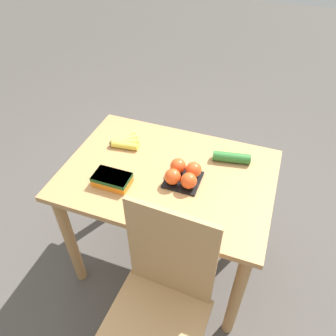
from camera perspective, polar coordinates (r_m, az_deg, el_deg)
ground_plane at (r=2.25m, az=0.00°, el=-15.26°), size 12.00×12.00×0.00m
dining_table at (r=1.75m, az=0.00°, el=-4.03°), size 1.05×0.74×0.77m
chair at (r=1.54m, az=-1.31°, el=-22.58°), size 0.44×0.42×1.00m
banana_bunch at (r=1.82m, az=-7.67°, el=4.56°), size 0.16×0.16×0.04m
tomato_pack at (r=1.58m, az=2.67°, el=-1.06°), size 0.17×0.17×0.09m
carrot_bag at (r=1.59m, az=-9.73°, el=-1.90°), size 0.18×0.11×0.05m
cucumber_near at (r=1.73m, az=11.00°, el=1.82°), size 0.20×0.08×0.05m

